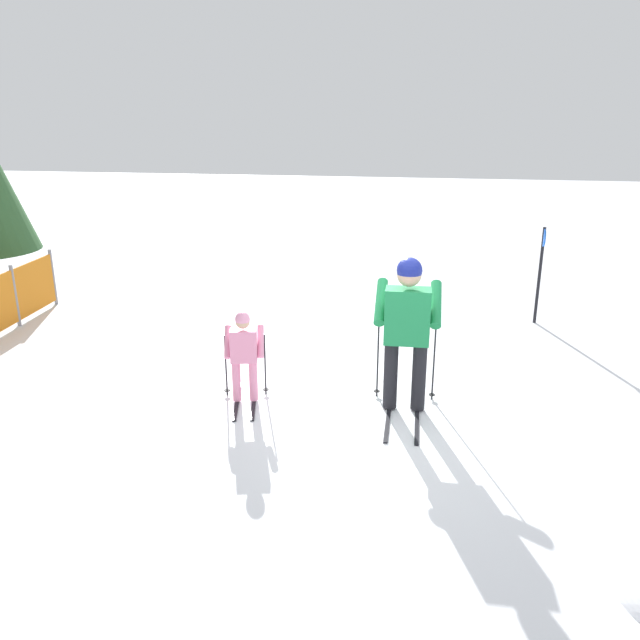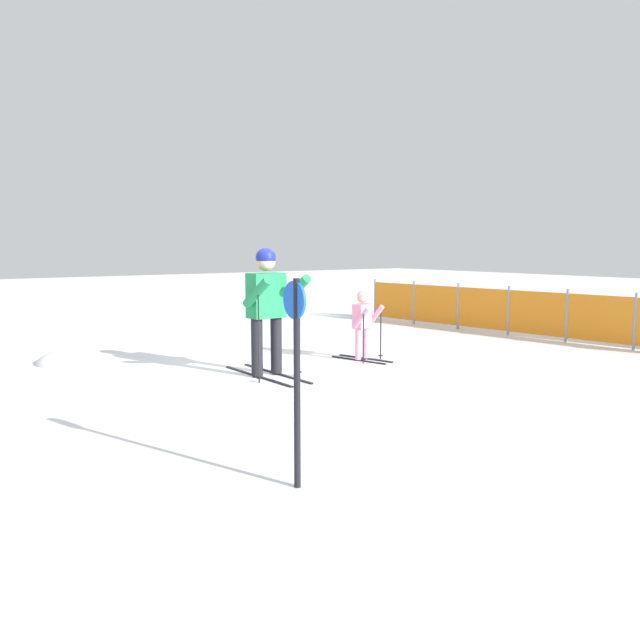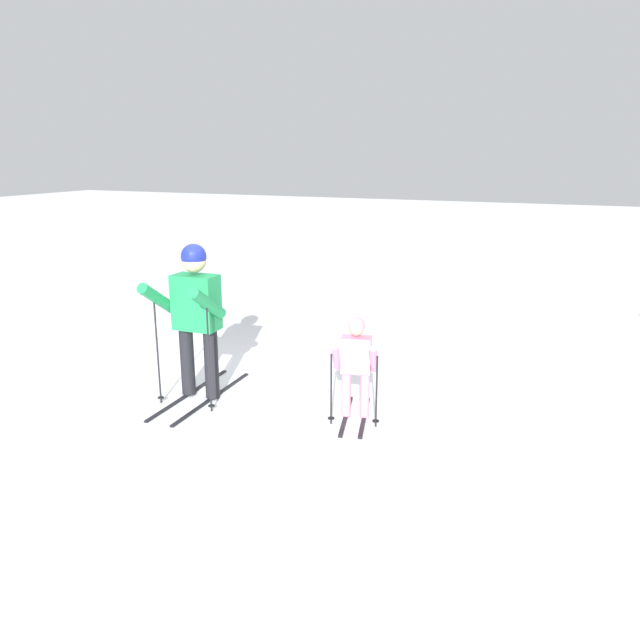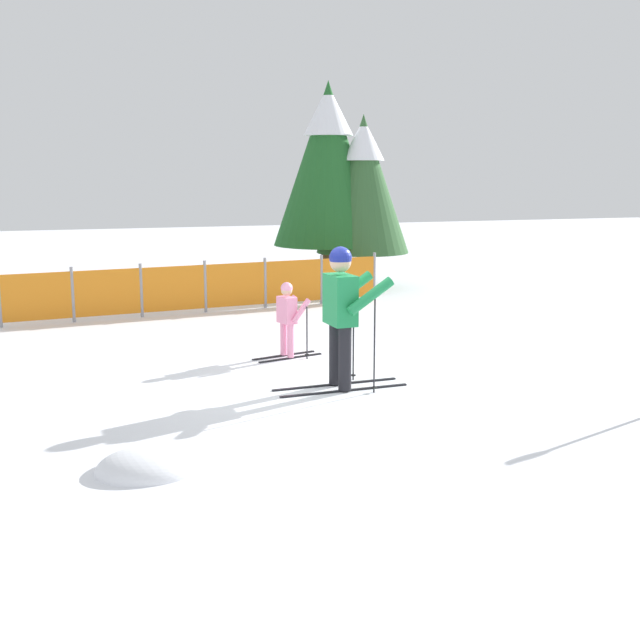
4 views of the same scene
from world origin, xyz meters
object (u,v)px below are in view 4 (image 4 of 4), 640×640
(safety_fence, at_px, (205,287))
(conifer_near, at_px, (328,161))
(skier_child, at_px, (288,314))
(skier_adult, at_px, (342,304))
(conifer_far, at_px, (363,182))

(safety_fence, xyz_separation_m, conifer_near, (3.36, 2.50, 2.40))
(skier_child, xyz_separation_m, conifer_near, (2.92, 6.67, 2.26))
(skier_adult, height_order, skier_child, skier_adult)
(skier_child, bearing_deg, conifer_near, 52.03)
(conifer_far, bearing_deg, skier_adult, -113.08)
(skier_adult, distance_m, skier_child, 1.90)
(skier_child, bearing_deg, skier_adult, -99.16)
(skier_child, height_order, conifer_near, conifer_near)
(skier_child, xyz_separation_m, conifer_far, (3.62, 6.26, 1.80))
(skier_child, distance_m, conifer_near, 7.63)
(safety_fence, xyz_separation_m, conifer_far, (4.06, 2.08, 1.94))
(skier_adult, relative_size, skier_child, 1.60)
(safety_fence, bearing_deg, conifer_far, 27.20)
(skier_adult, relative_size, conifer_far, 0.45)
(safety_fence, bearing_deg, skier_child, -84.04)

